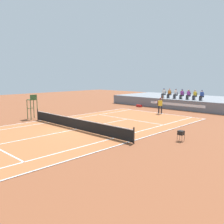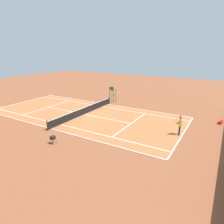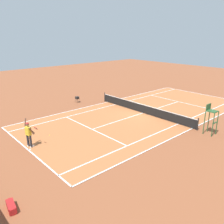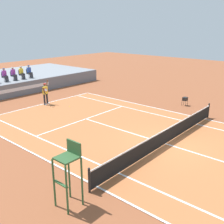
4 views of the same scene
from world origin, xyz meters
The scene contains 8 objects.
ground_plane centered at (0.00, 0.00, 0.00)m, with size 80.00×80.00×0.00m, color brown.
court centered at (0.00, 0.00, 0.01)m, with size 11.08×23.88×0.03m.
net centered at (0.00, 0.00, 0.52)m, with size 11.98×0.10×1.07m.
tennis_player centered at (0.39, 11.57, 0.99)m, with size 0.74×0.75×2.08m.
tennis_ball centered at (1.28, 9.63, 0.03)m, with size 0.07×0.07×0.07m, color #D1E533.
umpire_chair centered at (-6.91, 0.00, 1.56)m, with size 0.77×0.77×2.44m.
equipment_bag centered at (-5.06, 14.80, 0.16)m, with size 0.94×0.45×0.32m.
ball_hopper centered at (7.75, 2.69, 0.57)m, with size 0.36×0.36×0.70m.
Camera 3 is at (-14.47, 17.12, 7.50)m, focal length 37.19 mm.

